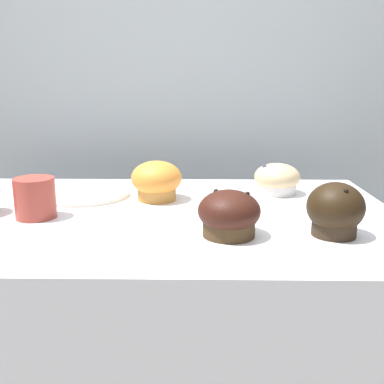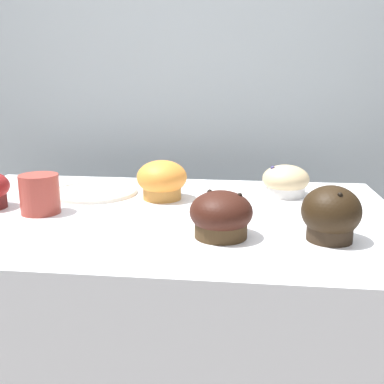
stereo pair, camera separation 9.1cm
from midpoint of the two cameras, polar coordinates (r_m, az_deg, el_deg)
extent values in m
cube|color=#A8B2B7|center=(1.52, -4.25, 2.50)|extent=(3.20, 0.10, 1.80)
cylinder|color=silver|center=(1.09, 8.39, 0.84)|extent=(0.09, 0.09, 0.04)
ellipsoid|color=tan|center=(1.08, 8.43, 1.90)|extent=(0.11, 0.11, 0.06)
sphere|color=navy|center=(1.07, 6.83, 3.21)|extent=(0.01, 0.01, 0.01)
cylinder|color=#2F2317|center=(0.81, 14.61, -3.66)|extent=(0.08, 0.08, 0.05)
ellipsoid|color=black|center=(0.80, 14.72, -1.89)|extent=(0.10, 0.10, 0.09)
sphere|color=black|center=(0.77, 15.83, 0.08)|extent=(0.01, 0.01, 0.01)
cylinder|color=#C3843B|center=(1.03, -7.04, 0.37)|extent=(0.09, 0.09, 0.05)
ellipsoid|color=orange|center=(1.02, -7.08, 1.76)|extent=(0.11, 0.11, 0.08)
cylinder|color=#412E1A|center=(0.78, 1.40, -4.04)|extent=(0.09, 0.09, 0.05)
ellipsoid|color=#33150E|center=(0.78, 1.41, -2.45)|extent=(0.11, 0.11, 0.07)
sphere|color=black|center=(0.80, -0.19, 0.04)|extent=(0.01, 0.01, 0.01)
sphere|color=black|center=(0.77, 3.74, -0.28)|extent=(0.01, 0.01, 0.01)
cylinder|color=#99382D|center=(0.95, -21.94, -0.74)|extent=(0.08, 0.08, 0.08)
torus|color=#99382D|center=(1.01, -22.11, 0.25)|extent=(0.03, 0.05, 0.05)
cylinder|color=black|center=(0.94, -22.14, 1.39)|extent=(0.07, 0.07, 0.01)
cylinder|color=beige|center=(1.10, -15.70, -0.38)|extent=(0.21, 0.21, 0.01)
torus|color=beige|center=(1.10, -15.71, -0.23)|extent=(0.21, 0.21, 0.01)
camera|label=1|loc=(0.05, -92.86, -0.71)|focal=42.00mm
camera|label=2|loc=(0.05, 87.14, 0.71)|focal=42.00mm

